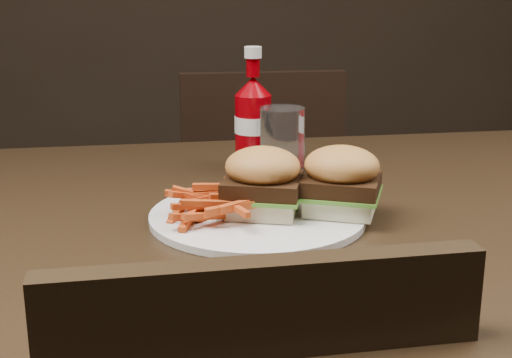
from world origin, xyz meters
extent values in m
cube|color=black|center=(0.00, 0.00, 0.73)|extent=(1.20, 0.80, 0.04)
cube|color=black|center=(0.08, 0.83, 0.43)|extent=(0.39, 0.39, 0.04)
cylinder|color=white|center=(-0.06, -0.04, 0.76)|extent=(0.27, 0.27, 0.01)
cube|color=beige|center=(-0.05, -0.04, 0.77)|extent=(0.10, 0.10, 0.02)
cube|color=beige|center=(0.04, -0.06, 0.77)|extent=(0.11, 0.10, 0.02)
cylinder|color=#7F0006|center=(-0.02, 0.20, 0.81)|extent=(0.07, 0.07, 0.11)
cylinder|color=white|center=(0.01, 0.14, 0.81)|extent=(0.07, 0.07, 0.10)
camera|label=1|loc=(-0.19, -0.86, 1.04)|focal=50.00mm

